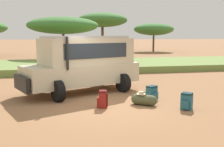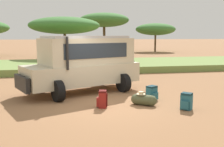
# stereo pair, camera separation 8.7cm
# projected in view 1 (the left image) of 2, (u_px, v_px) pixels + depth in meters

# --- Properties ---
(ground_plane) EXTENTS (320.00, 320.00, 0.00)m
(ground_plane) POSITION_uv_depth(u_px,v_px,m) (106.00, 104.00, 9.41)
(ground_plane) COLOR #936642
(grass_bank) EXTENTS (120.00, 7.00, 0.44)m
(grass_bank) POSITION_uv_depth(u_px,v_px,m) (81.00, 65.00, 19.69)
(grass_bank) COLOR olive
(grass_bank) RESTS_ON ground_plane
(safari_vehicle) EXTENTS (5.39, 3.81, 2.44)m
(safari_vehicle) POSITION_uv_depth(u_px,v_px,m) (84.00, 63.00, 11.34)
(safari_vehicle) COLOR beige
(safari_vehicle) RESTS_ON ground_plane
(backpack_beside_front_wheel) EXTENTS (0.40, 0.36, 0.60)m
(backpack_beside_front_wheel) POSITION_uv_depth(u_px,v_px,m) (103.00, 99.00, 8.95)
(backpack_beside_front_wheel) COLOR maroon
(backpack_beside_front_wheel) RESTS_ON ground_plane
(backpack_cluster_center) EXTENTS (0.47, 0.47, 0.56)m
(backpack_cluster_center) POSITION_uv_depth(u_px,v_px,m) (152.00, 93.00, 10.00)
(backpack_cluster_center) COLOR #235B6B
(backpack_cluster_center) RESTS_ON ground_plane
(backpack_near_rear_wheel) EXTENTS (0.46, 0.46, 0.57)m
(backpack_near_rear_wheel) POSITION_uv_depth(u_px,v_px,m) (187.00, 101.00, 8.74)
(backpack_near_rear_wheel) COLOR #235B6B
(backpack_near_rear_wheel) RESTS_ON ground_plane
(duffel_bag_low_black_case) EXTENTS (0.83, 0.70, 0.48)m
(duffel_bag_low_black_case) POSITION_uv_depth(u_px,v_px,m) (144.00, 100.00, 9.30)
(duffel_bag_low_black_case) COLOR #4C5133
(duffel_bag_low_black_case) RESTS_ON ground_plane
(acacia_tree_right_mid) EXTENTS (6.87, 6.63, 4.25)m
(acacia_tree_right_mid) POSITION_uv_depth(u_px,v_px,m) (63.00, 26.00, 25.42)
(acacia_tree_right_mid) COLOR brown
(acacia_tree_right_mid) RESTS_ON ground_plane
(acacia_tree_far_right) EXTENTS (7.24, 7.42, 5.71)m
(acacia_tree_far_right) POSITION_uv_depth(u_px,v_px,m) (102.00, 20.00, 38.07)
(acacia_tree_far_right) COLOR brown
(acacia_tree_far_right) RESTS_ON ground_plane
(acacia_tree_distant_right) EXTENTS (6.18, 5.26, 4.31)m
(acacia_tree_distant_right) POSITION_uv_depth(u_px,v_px,m) (154.00, 29.00, 40.08)
(acacia_tree_distant_right) COLOR brown
(acacia_tree_distant_right) RESTS_ON ground_plane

